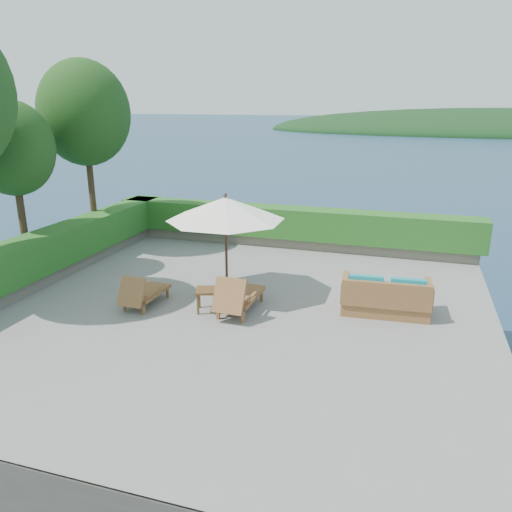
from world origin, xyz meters
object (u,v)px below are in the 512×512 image
(lounge_left, at_px, (143,292))
(lounge_right, at_px, (238,296))
(patio_umbrella, at_px, (226,210))
(wicker_loveseat, at_px, (385,298))
(side_table, at_px, (207,293))

(lounge_left, distance_m, lounge_right, 2.34)
(lounge_right, bearing_deg, patio_umbrella, 124.83)
(patio_umbrella, height_order, lounge_left, patio_umbrella)
(patio_umbrella, relative_size, lounge_right, 2.19)
(lounge_left, xyz_separation_m, wicker_loveseat, (5.60, 1.32, 0.02))
(wicker_loveseat, bearing_deg, side_table, -168.52)
(side_table, bearing_deg, lounge_left, -172.54)
(patio_umbrella, bearing_deg, wicker_loveseat, -0.36)
(patio_umbrella, relative_size, lounge_left, 2.52)
(patio_umbrella, bearing_deg, lounge_left, -140.92)
(patio_umbrella, distance_m, lounge_right, 2.17)
(lounge_left, height_order, side_table, lounge_left)
(lounge_right, bearing_deg, wicker_loveseat, 18.26)
(lounge_left, bearing_deg, wicker_loveseat, 15.03)
(wicker_loveseat, bearing_deg, lounge_right, -167.28)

